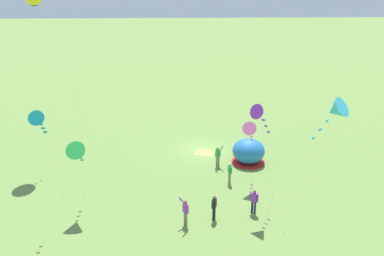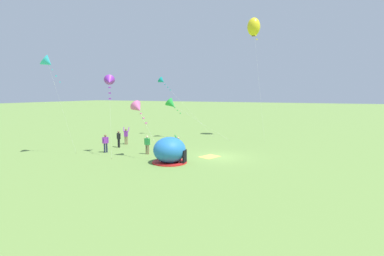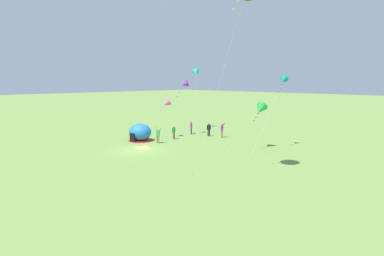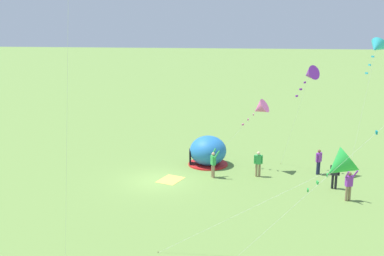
{
  "view_description": "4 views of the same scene",
  "coord_description": "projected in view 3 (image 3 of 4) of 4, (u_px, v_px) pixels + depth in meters",
  "views": [
    {
      "loc": [
        2.45,
        31.23,
        14.01
      ],
      "look_at": [
        0.89,
        0.46,
        2.28
      ],
      "focal_mm": 35.0,
      "sensor_mm": 36.0,
      "label": 1
    },
    {
      "loc": [
        -24.52,
        -8.73,
        5.64
      ],
      "look_at": [
        1.8,
        3.46,
        2.21
      ],
      "focal_mm": 28.0,
      "sensor_mm": 36.0,
      "label": 2
    },
    {
      "loc": [
        25.66,
        -17.56,
        7.14
      ],
      "look_at": [
        2.63,
        5.32,
        2.0
      ],
      "focal_mm": 28.0,
      "sensor_mm": 36.0,
      "label": 3
    },
    {
      "loc": [
        26.83,
        5.72,
        9.96
      ],
      "look_at": [
        2.14,
        2.5,
        4.07
      ],
      "focal_mm": 42.0,
      "sensor_mm": 36.0,
      "label": 4
    }
  ],
  "objects": [
    {
      "name": "person_with_toddler",
      "position": [
        174.0,
        131.0,
        36.78
      ],
      "size": [
        0.28,
        0.59,
        1.72
      ],
      "color": "#8C7251",
      "rests_on": "ground"
    },
    {
      "name": "kite_pink",
      "position": [
        166.0,
        104.0,
        37.2
      ],
      "size": [
        2.02,
        4.22,
        4.98
      ],
      "color": "silver",
      "rests_on": "ground"
    },
    {
      "name": "kite_teal",
      "position": [
        283.0,
        80.0,
        31.31
      ],
      "size": [
        1.27,
        7.6,
        7.72
      ],
      "color": "silver",
      "rests_on": "ground"
    },
    {
      "name": "person_near_tent",
      "position": [
        191.0,
        127.0,
        40.28
      ],
      "size": [
        0.48,
        0.42,
        1.72
      ],
      "color": "#1E2347",
      "rests_on": "ground"
    },
    {
      "name": "kite_cyan",
      "position": [
        196.0,
        73.0,
        43.72
      ],
      "size": [
        2.27,
        2.22,
        8.96
      ],
      "color": "silver",
      "rests_on": "ground"
    },
    {
      "name": "ground_plane",
      "position": [
        138.0,
        150.0,
        31.32
      ],
      "size": [
        300.0,
        300.0,
        0.0
      ],
      "primitive_type": "plane",
      "color": "olive"
    },
    {
      "name": "picnic_blanket",
      "position": [
        143.0,
        148.0,
        32.05
      ],
      "size": [
        2.04,
        1.8,
        0.01
      ],
      "primitive_type": "cube",
      "rotation": [
        0.0,
        0.0,
        -0.35
      ],
      "color": "gold",
      "rests_on": "ground"
    },
    {
      "name": "person_flying_kite",
      "position": [
        222.0,
        130.0,
        37.84
      ],
      "size": [
        0.62,
        0.72,
        1.89
      ],
      "color": "#8C7251",
      "rests_on": "ground"
    },
    {
      "name": "kite_purple",
      "position": [
        185.0,
        84.0,
        38.92
      ],
      "size": [
        2.47,
        2.17,
        7.28
      ],
      "color": "silver",
      "rests_on": "ground"
    },
    {
      "name": "person_watching_sky",
      "position": [
        209.0,
        129.0,
        38.81
      ],
      "size": [
        0.37,
        0.55,
        1.72
      ],
      "color": "black",
      "rests_on": "ground"
    },
    {
      "name": "person_arms_raised",
      "position": [
        158.0,
        135.0,
        34.36
      ],
      "size": [
        0.72,
        0.65,
        1.89
      ],
      "color": "#8C7251",
      "rests_on": "ground"
    },
    {
      "name": "popup_tent",
      "position": [
        140.0,
        133.0,
        35.79
      ],
      "size": [
        2.81,
        2.81,
        2.1
      ],
      "color": "#2672BF",
      "rests_on": "ground"
    },
    {
      "name": "kite_green",
      "position": [
        260.0,
        109.0,
        31.22
      ],
      "size": [
        1.3,
        8.39,
        4.98
      ],
      "color": "silver",
      "rests_on": "ground"
    }
  ]
}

